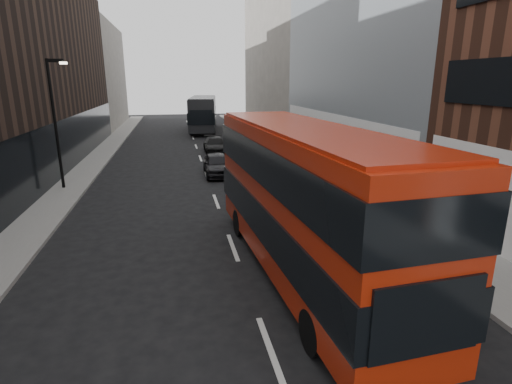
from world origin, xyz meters
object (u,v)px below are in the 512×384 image
grey_bus (203,113)px  car_c (215,145)px  red_bus (303,195)px  car_a (217,164)px  car_b (248,157)px  street_lamp (56,116)px

grey_bus → car_c: 15.82m
red_bus → car_c: (-0.44, 22.82, -1.98)m
car_a → car_b: car_b is taller
grey_bus → car_b: 22.43m
grey_bus → car_a: bearing=-85.7°
car_b → red_bus: bearing=-100.6°
street_lamp → grey_bus: 27.95m
car_b → grey_bus: bearing=87.5°
car_b → street_lamp: bearing=-168.0°
street_lamp → grey_bus: bearing=69.2°
car_a → car_b: size_ratio=0.91×
car_a → grey_bus: bearing=88.1°
red_bus → grey_bus: 38.57m
red_bus → car_a: (-1.16, 14.47, -1.92)m
grey_bus → car_b: (1.47, -22.33, -1.43)m
grey_bus → car_a: 24.16m
red_bus → car_b: size_ratio=2.57×
grey_bus → red_bus: bearing=-83.1°
red_bus → grey_bus: bearing=86.6°
grey_bus → car_b: size_ratio=2.77×
red_bus → car_a: 14.64m
car_b → car_c: 6.80m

